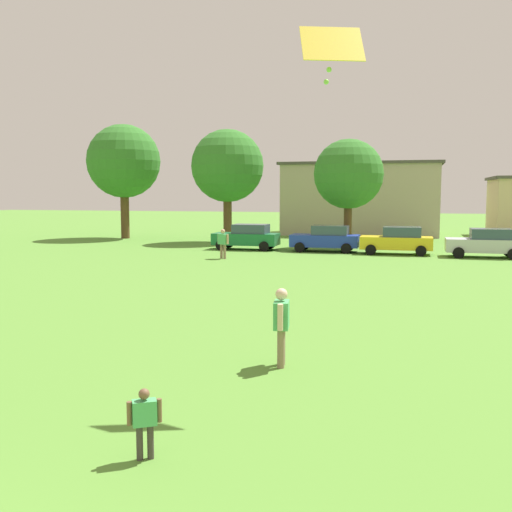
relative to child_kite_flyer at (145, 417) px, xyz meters
name	(u,v)px	position (x,y,z in m)	size (l,w,h in m)	color
ground_plane	(310,260)	(-1.93, 25.29, -0.61)	(160.00, 160.00, 0.00)	#568C33
child_kite_flyer	(145,417)	(0.00, 0.00, 0.00)	(0.43, 0.33, 1.03)	#3F3833
adult_bystander	(281,320)	(0.89, 4.91, 0.41)	(0.39, 0.81, 1.71)	#8C7259
bystander_near_trees	(223,241)	(-6.81, 24.64, 0.40)	(0.75, 0.51, 1.69)	#8C7259
kite	(332,47)	(2.02, 4.02, 5.85)	(1.27, 0.89, 1.11)	yellow
parked_car_green_0	(247,237)	(-6.96, 30.29, 0.25)	(4.30, 2.02, 1.68)	#196B38
parked_car_blue_1	(326,238)	(-1.70, 30.22, 0.25)	(4.30, 2.02, 1.68)	#1E38AD
parked_car_yellow_2	(398,240)	(2.75, 29.71, 0.25)	(4.30, 2.02, 1.68)	yellow
parked_car_silver_3	(486,243)	(7.75, 29.17, 0.25)	(4.30, 2.02, 1.68)	silver
tree_far_left	(124,162)	(-19.29, 37.09, 5.66)	(5.96, 5.96, 9.28)	brown
tree_center	(227,166)	(-9.95, 35.49, 5.11)	(5.44, 5.44, 8.48)	brown
tree_far_right	(348,174)	(-0.70, 33.57, 4.38)	(4.74, 4.74, 7.39)	brown
house_left	(361,199)	(-0.93, 47.08, 2.60)	(13.96, 7.86, 6.40)	tan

